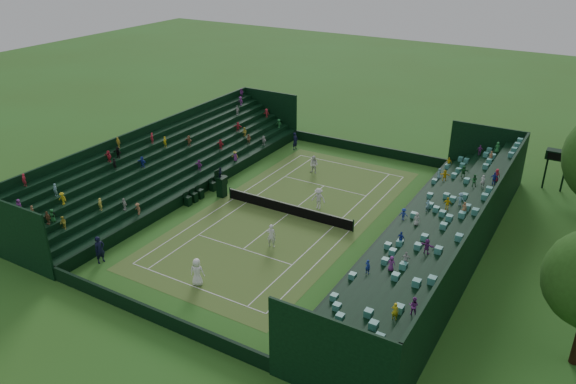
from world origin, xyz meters
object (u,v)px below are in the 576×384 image
player_near_west (197,272)px  player_far_east (318,198)px  tennis_net (288,208)px  player_far_west (314,165)px  player_near_east (271,236)px  umpire_chair (221,184)px

player_near_west → player_far_east: (1.63, 13.75, -0.06)m
tennis_net → player_far_west: bearing=104.4°
player_near_east → player_far_east: bearing=-104.4°
player_near_west → player_near_east: bearing=-123.9°
umpire_chair → player_far_east: umpire_chair is taller
tennis_net → player_near_west: player_near_west is taller
umpire_chair → player_near_east: (8.22, -5.01, -0.24)m
player_near_east → player_near_west: bearing=62.6°
tennis_net → player_far_west: player_far_west is taller
player_near_east → player_far_west: 14.06m
tennis_net → player_near_east: size_ratio=6.35×
tennis_net → player_near_east: player_near_east is taller
player_far_west → player_far_east: size_ratio=0.95×
player_far_east → player_far_west: bearing=112.9°
player_near_west → player_far_west: bearing=-104.2°
player_near_west → player_far_west: size_ratio=1.12×
umpire_chair → player_far_west: size_ratio=1.57×
tennis_net → player_near_west: 11.55m
player_far_east → umpire_chair: bearing=-173.3°
player_near_west → player_far_west: player_near_west is taller
player_near_west → player_near_east: player_near_west is taller
player_near_west → player_far_east: player_near_west is taller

